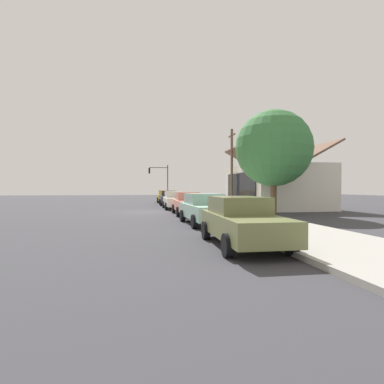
{
  "coord_description": "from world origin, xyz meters",
  "views": [
    {
      "loc": [
        24.02,
        -0.65,
        1.88
      ],
      "look_at": [
        -1.34,
        3.9,
        1.55
      ],
      "focal_mm": 28.44,
      "sensor_mm": 36.0,
      "label": 1
    }
  ],
  "objects_px": {
    "car_mustard": "(165,196)",
    "traffic_light_main": "(160,177)",
    "car_ivory": "(175,200)",
    "car_olive": "(241,221)",
    "car_charcoal": "(169,198)",
    "shade_tree": "(274,148)",
    "fire_hydrant_red": "(182,200)",
    "utility_pole_wooden": "(232,167)",
    "car_seafoam": "(205,208)",
    "car_coral": "(188,203)"
  },
  "relations": [
    {
      "from": "car_olive",
      "to": "car_seafoam",
      "type": "bearing_deg",
      "value": -179.69
    },
    {
      "from": "car_olive",
      "to": "fire_hydrant_red",
      "type": "xyz_separation_m",
      "value": [
        -24.09,
        1.51,
        -0.32
      ]
    },
    {
      "from": "car_mustard",
      "to": "traffic_light_main",
      "type": "xyz_separation_m",
      "value": [
        -3.85,
        -0.27,
        2.68
      ]
    },
    {
      "from": "car_olive",
      "to": "fire_hydrant_red",
      "type": "distance_m",
      "value": 24.14
    },
    {
      "from": "shade_tree",
      "to": "traffic_light_main",
      "type": "height_order",
      "value": "shade_tree"
    },
    {
      "from": "car_mustard",
      "to": "traffic_light_main",
      "type": "height_order",
      "value": "traffic_light_main"
    },
    {
      "from": "car_mustard",
      "to": "car_seafoam",
      "type": "xyz_separation_m",
      "value": [
        24.14,
        -0.02,
        0.0
      ]
    },
    {
      "from": "fire_hydrant_red",
      "to": "car_olive",
      "type": "bearing_deg",
      "value": -3.59
    },
    {
      "from": "car_seafoam",
      "to": "car_coral",
      "type": "bearing_deg",
      "value": 177.5
    },
    {
      "from": "car_charcoal",
      "to": "traffic_light_main",
      "type": "relative_size",
      "value": 0.87
    },
    {
      "from": "car_ivory",
      "to": "car_coral",
      "type": "height_order",
      "value": "same"
    },
    {
      "from": "car_charcoal",
      "to": "fire_hydrant_red",
      "type": "distance_m",
      "value": 1.47
    },
    {
      "from": "traffic_light_main",
      "to": "fire_hydrant_red",
      "type": "relative_size",
      "value": 7.32
    },
    {
      "from": "car_coral",
      "to": "car_charcoal",
      "type": "bearing_deg",
      "value": -178.57
    },
    {
      "from": "car_mustard",
      "to": "fire_hydrant_red",
      "type": "relative_size",
      "value": 6.2
    },
    {
      "from": "car_coral",
      "to": "car_olive",
      "type": "height_order",
      "value": "same"
    },
    {
      "from": "shade_tree",
      "to": "traffic_light_main",
      "type": "distance_m",
      "value": 24.07
    },
    {
      "from": "shade_tree",
      "to": "car_coral",
      "type": "bearing_deg",
      "value": -99.76
    },
    {
      "from": "car_charcoal",
      "to": "car_ivory",
      "type": "xyz_separation_m",
      "value": [
        6.06,
        -0.09,
        0.0
      ]
    },
    {
      "from": "car_charcoal",
      "to": "car_ivory",
      "type": "distance_m",
      "value": 6.06
    },
    {
      "from": "fire_hydrant_red",
      "to": "utility_pole_wooden",
      "type": "bearing_deg",
      "value": 35.01
    },
    {
      "from": "car_coral",
      "to": "utility_pole_wooden",
      "type": "height_order",
      "value": "utility_pole_wooden"
    },
    {
      "from": "car_seafoam",
      "to": "utility_pole_wooden",
      "type": "bearing_deg",
      "value": 154.42
    },
    {
      "from": "car_ivory",
      "to": "car_olive",
      "type": "distance_m",
      "value": 17.93
    },
    {
      "from": "car_charcoal",
      "to": "shade_tree",
      "type": "relative_size",
      "value": 0.61
    },
    {
      "from": "traffic_light_main",
      "to": "utility_pole_wooden",
      "type": "height_order",
      "value": "utility_pole_wooden"
    },
    {
      "from": "car_seafoam",
      "to": "car_mustard",
      "type": "bearing_deg",
      "value": 177.95
    },
    {
      "from": "car_seafoam",
      "to": "shade_tree",
      "type": "xyz_separation_m",
      "value": [
        -4.8,
        6.08,
        3.88
      ]
    },
    {
      "from": "car_coral",
      "to": "car_mustard",
      "type": "bearing_deg",
      "value": -178.85
    },
    {
      "from": "car_coral",
      "to": "fire_hydrant_red",
      "type": "bearing_deg",
      "value": 174.76
    },
    {
      "from": "car_ivory",
      "to": "traffic_light_main",
      "type": "xyz_separation_m",
      "value": [
        -16.05,
        -0.14,
        2.67
      ]
    },
    {
      "from": "car_coral",
      "to": "fire_hydrant_red",
      "type": "distance_m",
      "value": 12.34
    },
    {
      "from": "car_seafoam",
      "to": "shade_tree",
      "type": "height_order",
      "value": "shade_tree"
    },
    {
      "from": "car_olive",
      "to": "utility_pole_wooden",
      "type": "bearing_deg",
      "value": 164.67
    },
    {
      "from": "car_mustard",
      "to": "car_olive",
      "type": "height_order",
      "value": "same"
    },
    {
      "from": "car_coral",
      "to": "utility_pole_wooden",
      "type": "xyz_separation_m",
      "value": [
        -6.55,
        5.35,
        3.11
      ]
    },
    {
      "from": "car_ivory",
      "to": "shade_tree",
      "type": "bearing_deg",
      "value": 41.55
    },
    {
      "from": "car_mustard",
      "to": "car_charcoal",
      "type": "relative_size",
      "value": 0.97
    },
    {
      "from": "traffic_light_main",
      "to": "shade_tree",
      "type": "bearing_deg",
      "value": 15.29
    },
    {
      "from": "car_olive",
      "to": "shade_tree",
      "type": "bearing_deg",
      "value": 151.52
    },
    {
      "from": "car_mustard",
      "to": "car_coral",
      "type": "bearing_deg",
      "value": 2.54
    },
    {
      "from": "shade_tree",
      "to": "utility_pole_wooden",
      "type": "distance_m",
      "value": 7.65
    },
    {
      "from": "car_ivory",
      "to": "car_olive",
      "type": "height_order",
      "value": "same"
    },
    {
      "from": "utility_pole_wooden",
      "to": "fire_hydrant_red",
      "type": "distance_m",
      "value": 7.77
    },
    {
      "from": "car_coral",
      "to": "car_seafoam",
      "type": "bearing_deg",
      "value": 0.56
    },
    {
      "from": "car_seafoam",
      "to": "car_olive",
      "type": "distance_m",
      "value": 5.99
    },
    {
      "from": "car_mustard",
      "to": "car_coral",
      "type": "distance_m",
      "value": 18.3
    },
    {
      "from": "car_coral",
      "to": "car_seafoam",
      "type": "distance_m",
      "value": 5.84
    },
    {
      "from": "car_ivory",
      "to": "car_coral",
      "type": "relative_size",
      "value": 0.99
    },
    {
      "from": "car_ivory",
      "to": "utility_pole_wooden",
      "type": "bearing_deg",
      "value": 95.18
    }
  ]
}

